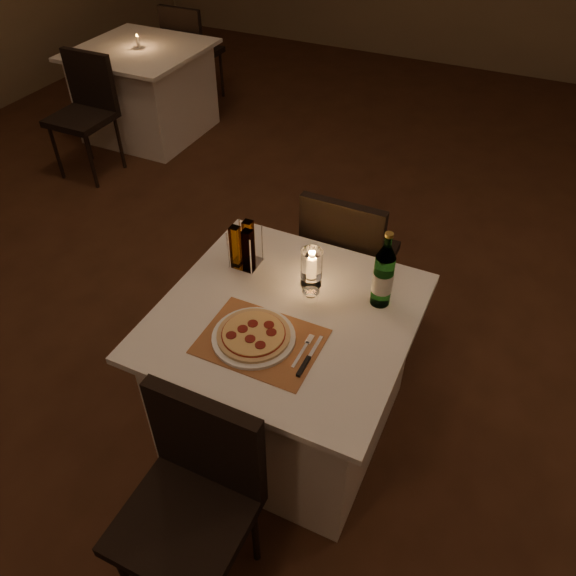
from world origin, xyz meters
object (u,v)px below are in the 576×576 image
at_px(pizza, 254,334).
at_px(hurricane_candle, 312,265).
at_px(chair_near, 195,487).
at_px(neighbor_table_left, 146,92).
at_px(chair_far, 346,252).
at_px(plate, 254,337).
at_px(main_table, 286,373).
at_px(tumbler, 311,298).
at_px(water_bottle, 383,276).

relative_size(pizza, hurricane_candle, 1.59).
relative_size(chair_near, neighbor_table_left, 0.90).
distance_m(chair_far, neighbor_table_left, 2.92).
bearing_deg(chair_near, plate, 95.35).
height_order(plate, neighbor_table_left, plate).
height_order(main_table, tumbler, tumbler).
height_order(tumbler, water_bottle, water_bottle).
bearing_deg(hurricane_candle, neighbor_table_left, 139.36).
xyz_separation_m(main_table, tumbler, (0.07, 0.09, 0.40)).
bearing_deg(water_bottle, tumbler, -152.42).
relative_size(plate, pizza, 1.14).
bearing_deg(neighbor_table_left, main_table, -43.53).
height_order(plate, water_bottle, water_bottle).
height_order(plate, tumbler, tumbler).
distance_m(chair_far, pizza, 0.92).
bearing_deg(main_table, tumbler, 54.57).
xyz_separation_m(chair_far, plate, (-0.05, -0.89, 0.20)).
height_order(pizza, neighbor_table_left, pizza).
distance_m(plate, pizza, 0.02).
distance_m(plate, hurricane_candle, 0.40).
distance_m(plate, water_bottle, 0.56).
distance_m(tumbler, water_bottle, 0.30).
bearing_deg(plate, chair_near, -84.65).
xyz_separation_m(tumbler, neighbor_table_left, (-2.50, 2.22, -0.40)).
bearing_deg(main_table, chair_far, 90.00).
xyz_separation_m(chair_near, hurricane_candle, (0.02, 0.92, 0.29)).
xyz_separation_m(chair_far, pizza, (-0.05, -0.89, 0.22)).
distance_m(chair_far, water_bottle, 0.67).
xyz_separation_m(plate, neighbor_table_left, (-2.39, 2.50, -0.38)).
xyz_separation_m(main_table, pizza, (-0.05, -0.18, 0.39)).
height_order(chair_far, plate, chair_far).
height_order(main_table, plate, plate).
distance_m(pizza, neighbor_table_left, 3.48).
bearing_deg(hurricane_candle, chair_far, 92.18).
distance_m(main_table, water_bottle, 0.64).
height_order(main_table, water_bottle, water_bottle).
height_order(chair_far, neighbor_table_left, chair_far).
relative_size(plate, water_bottle, 0.93).
bearing_deg(chair_near, hurricane_candle, 88.80).
relative_size(water_bottle, hurricane_candle, 1.96).
distance_m(chair_near, water_bottle, 1.04).
xyz_separation_m(chair_near, tumbler, (0.07, 0.81, 0.23)).
relative_size(chair_near, water_bottle, 2.61).
xyz_separation_m(chair_near, neighbor_table_left, (-2.44, 3.03, -0.18)).
relative_size(main_table, tumbler, 14.58).
bearing_deg(plate, main_table, 74.48).
relative_size(chair_far, neighbor_table_left, 0.90).
bearing_deg(hurricane_candle, tumbler, -67.38).
xyz_separation_m(chair_far, tumbler, (0.07, -0.62, 0.23)).
relative_size(pizza, tumbler, 4.08).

